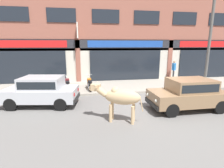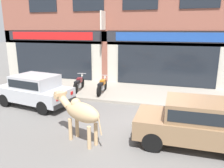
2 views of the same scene
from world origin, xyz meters
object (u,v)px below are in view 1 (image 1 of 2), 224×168
utility_pole (209,46)px  motorcycle_0 (67,84)px  cow (120,97)px  motorcycle_1 (89,83)px  car_2 (189,93)px  pedestrian (174,68)px  car_0 (42,90)px

utility_pole → motorcycle_0: bearing=174.4°
utility_pole → cow: bearing=-148.9°
motorcycle_1 → car_2: bearing=-43.0°
motorcycle_0 → pedestrian: bearing=12.9°
motorcycle_0 → motorcycle_1: size_ratio=1.00×
cow → car_2: size_ratio=0.56×
car_0 → motorcycle_1: (2.44, 2.42, -0.30)m
pedestrian → car_0: bearing=-154.8°
car_2 → pedestrian: bearing=67.2°
motorcycle_0 → utility_pole: 9.56m
cow → motorcycle_1: cow is taller
cow → motorcycle_0: size_ratio=1.12×
car_2 → motorcycle_0: (-5.84, 4.23, -0.30)m
cow → motorcycle_0: (-2.40, 5.01, -0.49)m
cow → car_0: cow is taller
pedestrian → utility_pole: 3.45m
car_0 → utility_pole: utility_pole is taller
car_0 → utility_pole: size_ratio=0.68×
cow → pedestrian: (6.03, 6.94, 0.11)m
motorcycle_1 → pedestrian: 7.33m
cow → utility_pole: size_ratio=0.36×
cow → motorcycle_1: (-0.99, 4.91, -0.49)m
utility_pole → car_0: bearing=-171.0°
motorcycle_1 → cow: bearing=-78.6°
motorcycle_0 → pedestrian: 8.67m
car_0 → pedestrian: 10.46m
car_2 → utility_pole: bearing=44.6°
utility_pole → car_2: bearing=-135.4°
cow → pedestrian: pedestrian is taller
pedestrian → car_2: bearing=-112.8°
cow → pedestrian: size_ratio=1.26×
cow → utility_pole: utility_pole is taller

